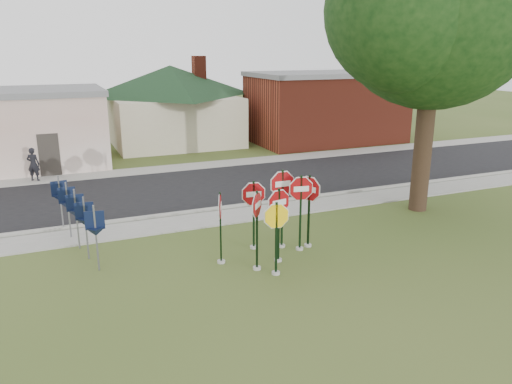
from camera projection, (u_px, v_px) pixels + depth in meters
name	position (u px, v px, depth m)	size (l,w,h in m)	color
ground	(290.00, 276.00, 14.27)	(120.00, 120.00, 0.00)	#3F541F
sidewalk_near	(226.00, 217.00, 19.13)	(60.00, 1.60, 0.06)	gray
road	(193.00, 188.00, 23.12)	(60.00, 7.00, 0.04)	black
sidewalk_far	(171.00, 168.00, 26.92)	(60.00, 1.60, 0.06)	gray
curb	(217.00, 209.00, 20.01)	(60.00, 0.20, 0.14)	gray
stop_sign_center	(279.00, 215.00, 14.83)	(1.05, 0.24, 2.42)	#A7A59D
stop_sign_yellow	(276.00, 230.00, 13.99)	(1.00, 0.24, 2.27)	#A7A59D
stop_sign_left	(257.00, 220.00, 14.25)	(0.68, 0.78, 2.50)	#A7A59D
stop_sign_right	(301.00, 202.00, 15.67)	(1.05, 0.24, 2.58)	#A7A59D
stop_sign_back_right	(282.00, 197.00, 15.86)	(1.14, 0.24, 2.72)	#A7A59D
stop_sign_back_left	(254.00, 206.00, 15.83)	(1.05, 0.24, 2.37)	#A7A59D
stop_sign_far_right	(309.00, 201.00, 15.95)	(0.48, 1.02, 2.53)	#A7A59D
stop_sign_far_left	(220.00, 218.00, 14.73)	(0.41, 0.98, 2.34)	#A7A59D
route_sign_row	(76.00, 212.00, 15.90)	(1.43, 4.63, 2.00)	#59595E
building_house	(171.00, 89.00, 33.49)	(11.60, 11.60, 6.20)	beige
building_brick	(326.00, 107.00, 34.47)	(10.20, 6.20, 4.75)	maroon
oak_tree	(436.00, 4.00, 18.01)	(11.24, 10.64, 11.65)	black
bg_tree_right	(382.00, 57.00, 43.97)	(5.60, 5.60, 8.40)	black
pedestrian	(33.00, 164.00, 24.11)	(0.60, 0.39, 1.63)	black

